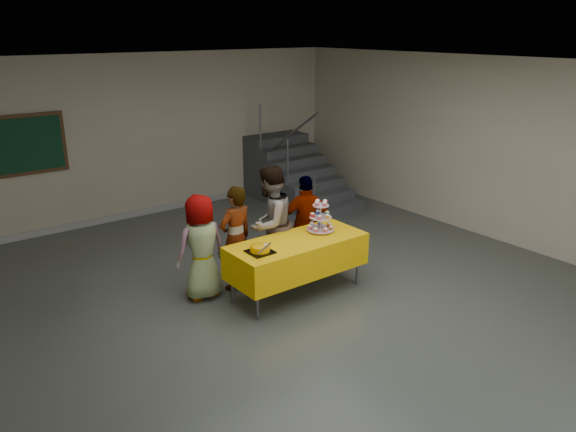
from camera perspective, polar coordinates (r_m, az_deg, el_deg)
name	(u,v)px	position (r m, az deg, el deg)	size (l,w,h in m)	color
room_shell	(324,145)	(6.54, 3.71, 7.17)	(10.00, 10.04, 3.02)	#4C514C
bake_table	(297,255)	(7.46, 0.93, -3.99)	(1.88, 0.78, 0.77)	#595960
cupcake_stand	(321,219)	(7.65, 3.33, -0.33)	(0.38, 0.38, 0.44)	silver
bear_cake	(260,248)	(6.97, -2.86, -3.27)	(0.32, 0.36, 0.12)	black
schoolchild_a	(201,247)	(7.40, -8.80, -3.15)	(0.69, 0.45, 1.41)	slate
schoolchild_b	(236,238)	(7.59, -5.32, -2.27)	(0.53, 0.35, 1.46)	slate
schoolchild_c	(270,224)	(7.83, -1.84, -0.78)	(0.80, 0.62, 1.64)	slate
schoolchild_d	(306,223)	(8.22, 1.88, -0.69)	(0.83, 0.34, 1.41)	slate
staircase	(292,176)	(11.68, 0.44, 4.10)	(1.30, 2.40, 2.04)	#424447
noticeboard	(25,145)	(10.16, -25.18, 6.55)	(1.30, 0.05, 1.00)	#472B16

